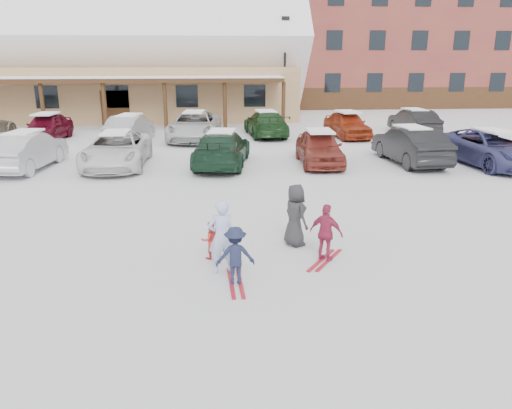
{
  "coord_description": "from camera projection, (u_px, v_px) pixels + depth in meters",
  "views": [
    {
      "loc": [
        -0.6,
        -10.1,
        4.34
      ],
      "look_at": [
        0.3,
        1.0,
        1.0
      ],
      "focal_mm": 35.0,
      "sensor_mm": 36.0,
      "label": 1
    }
  ],
  "objects": [
    {
      "name": "ground",
      "position": [
        246.0,
        261.0,
        10.94
      ],
      "size": [
        160.0,
        160.0,
        0.0
      ],
      "primitive_type": "plane",
      "color": "silver",
      "rests_on": "ground"
    },
    {
      "name": "day_lodge",
      "position": [
        97.0,
        61.0,
        35.8
      ],
      "size": [
        29.12,
        12.5,
        10.38
      ],
      "color": "tan",
      "rests_on": "ground"
    },
    {
      "name": "alpine_hotel",
      "position": [
        375.0,
        7.0,
        45.84
      ],
      "size": [
        31.48,
        14.01,
        21.48
      ],
      "color": "maroon",
      "rests_on": "ground"
    },
    {
      "name": "lamp_post",
      "position": [
        285.0,
        64.0,
        33.3
      ],
      "size": [
        0.5,
        0.25,
        6.78
      ],
      "color": "black",
      "rests_on": "ground"
    },
    {
      "name": "conifer_3",
      "position": [
        277.0,
        48.0,
        51.94
      ],
      "size": [
        3.96,
        3.96,
        9.18
      ],
      "color": "black",
      "rests_on": "ground"
    },
    {
      "name": "adult_skier",
      "position": [
        221.0,
        237.0,
        10.19
      ],
      "size": [
        0.64,
        0.49,
        1.56
      ],
      "primitive_type": "imported",
      "rotation": [
        0.0,
        0.0,
        3.37
      ],
      "color": "#ADC1EE",
      "rests_on": "ground"
    },
    {
      "name": "toddler_red",
      "position": [
        210.0,
        240.0,
        10.99
      ],
      "size": [
        0.5,
        0.44,
        0.86
      ],
      "primitive_type": "imported",
      "rotation": [
        0.0,
        0.0,
        3.46
      ],
      "color": "red",
      "rests_on": "ground"
    },
    {
      "name": "child_navy",
      "position": [
        235.0,
        256.0,
        9.72
      ],
      "size": [
        0.78,
        0.47,
        1.18
      ],
      "primitive_type": "imported",
      "rotation": [
        0.0,
        0.0,
        3.18
      ],
      "color": "#191F3B",
      "rests_on": "ground"
    },
    {
      "name": "skis_child_navy",
      "position": [
        236.0,
        283.0,
        9.88
      ],
      "size": [
        0.26,
        1.41,
        0.03
      ],
      "primitive_type": "cube",
      "rotation": [
        0.0,
        0.0,
        3.18
      ],
      "color": "maroon",
      "rests_on": "ground"
    },
    {
      "name": "child_magenta",
      "position": [
        326.0,
        233.0,
        10.79
      ],
      "size": [
        0.81,
        0.69,
        1.3
      ],
      "primitive_type": "imported",
      "rotation": [
        0.0,
        0.0,
        2.54
      ],
      "color": "#A2274A",
      "rests_on": "ground"
    },
    {
      "name": "skis_child_magenta",
      "position": [
        325.0,
        260.0,
        10.97
      ],
      "size": [
        0.96,
        1.27,
        0.03
      ],
      "primitive_type": "cube",
      "rotation": [
        0.0,
        0.0,
        2.54
      ],
      "color": "maroon",
      "rests_on": "ground"
    },
    {
      "name": "bystander_dark",
      "position": [
        295.0,
        215.0,
        11.68
      ],
      "size": [
        0.75,
        0.86,
        1.49
      ],
      "primitive_type": "imported",
      "rotation": [
        0.0,
        0.0,
        2.03
      ],
      "color": "#29282B",
      "rests_on": "ground"
    },
    {
      "name": "parked_car_1",
      "position": [
        26.0,
        151.0,
        19.59
      ],
      "size": [
        2.04,
        4.66,
        1.49
      ],
      "primitive_type": "imported",
      "rotation": [
        0.0,
        0.0,
        3.04
      ],
      "color": "#B2B2B8",
      "rests_on": "ground"
    },
    {
      "name": "parked_car_2",
      "position": [
        117.0,
        150.0,
        20.04
      ],
      "size": [
        2.37,
        5.08,
        1.41
      ],
      "primitive_type": "imported",
      "rotation": [
        0.0,
        0.0,
        0.01
      ],
      "color": "white",
      "rests_on": "ground"
    },
    {
      "name": "parked_car_3",
      "position": [
        222.0,
        149.0,
        20.21
      ],
      "size": [
        2.7,
        5.14,
        1.42
      ],
      "primitive_type": "imported",
      "rotation": [
        0.0,
        0.0,
        2.99
      ],
      "color": "#163321",
      "rests_on": "ground"
    },
    {
      "name": "parked_car_4",
      "position": [
        319.0,
        148.0,
        20.48
      ],
      "size": [
        1.8,
        4.16,
        1.4
      ],
      "primitive_type": "imported",
      "rotation": [
        0.0,
        0.0,
        -0.04
      ],
      "color": "maroon",
      "rests_on": "ground"
    },
    {
      "name": "parked_car_5",
      "position": [
        410.0,
        145.0,
        20.69
      ],
      "size": [
        1.95,
        4.71,
        1.52
      ],
      "primitive_type": "imported",
      "rotation": [
        0.0,
        0.0,
        3.22
      ],
      "color": "black",
      "rests_on": "ground"
    },
    {
      "name": "parked_car_6",
      "position": [
        492.0,
        148.0,
        20.27
      ],
      "size": [
        2.96,
        5.42,
        1.44
      ],
      "primitive_type": "imported",
      "rotation": [
        0.0,
        0.0,
        0.11
      ],
      "color": "#3A3C6F",
      "rests_on": "ground"
    },
    {
      "name": "parked_car_8",
      "position": [
        47.0,
        127.0,
        26.24
      ],
      "size": [
        1.96,
        4.28,
        1.42
      ],
      "primitive_type": "imported",
      "rotation": [
        0.0,
        0.0,
        -0.07
      ],
      "color": "#5C0A1E",
      "rests_on": "ground"
    },
    {
      "name": "parked_car_9",
      "position": [
        130.0,
        128.0,
        25.93
      ],
      "size": [
        2.15,
        4.41,
        1.39
      ],
      "primitive_type": "imported",
      "rotation": [
        0.0,
        0.0,
        2.97
      ],
      "color": "#9B9CA0",
      "rests_on": "ground"
    },
    {
      "name": "parked_car_10",
      "position": [
        194.0,
        126.0,
        26.47
      ],
      "size": [
        2.97,
        5.6,
        1.5
      ],
      "primitive_type": "imported",
      "rotation": [
        0.0,
        0.0,
        -0.09
      ],
      "color": "silver",
      "rests_on": "ground"
    },
    {
      "name": "parked_car_11",
      "position": [
        266.0,
        124.0,
        27.72
      ],
      "size": [
        2.35,
        4.95,
        1.39
      ],
      "primitive_type": "imported",
      "rotation": [
        0.0,
        0.0,
        3.23
      ],
      "color": "#1B3E1B",
      "rests_on": "ground"
    },
    {
      "name": "parked_car_12",
      "position": [
        347.0,
        124.0,
        27.32
      ],
      "size": [
        2.1,
        4.29,
        1.41
      ],
      "primitive_type": "imported",
      "rotation": [
        0.0,
        0.0,
        0.11
      ],
      "color": "#9D3015",
      "rests_on": "ground"
    },
    {
      "name": "parked_car_13",
      "position": [
        414.0,
        122.0,
        28.43
      ],
      "size": [
        1.68,
        4.34,
        1.41
      ],
      "primitive_type": "imported",
      "rotation": [
        0.0,
        0.0,
        3.19
      ],
      "color": "black",
      "rests_on": "ground"
    }
  ]
}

